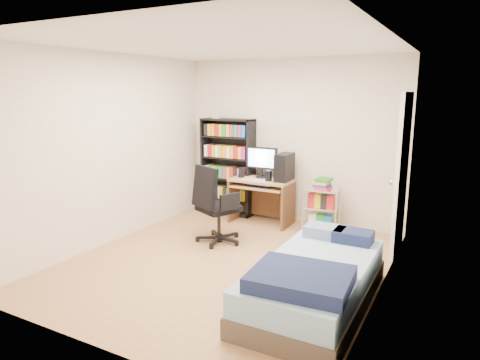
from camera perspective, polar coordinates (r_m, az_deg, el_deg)
The scene contains 7 objects.
room at distance 4.88m, azimuth -1.85°, elevation 2.84°, with size 3.58×4.08×2.58m.
media_shelf at distance 7.03m, azimuth -1.64°, elevation 1.94°, with size 0.89×0.30×1.64m.
computer_desk at distance 6.54m, azimuth 3.80°, elevation -0.41°, with size 0.93×0.54×1.17m.
office_chair at distance 5.76m, azimuth -3.22°, elevation -5.11°, with size 0.83×0.83×1.06m.
wire_cart at distance 6.25m, azimuth 10.83°, elevation -2.26°, with size 0.52×0.40×0.79m.
bed at distance 4.21m, azimuth 9.90°, elevation -13.19°, with size 0.96×1.91×0.54m.
door at distance 5.65m, azimuth 20.74°, elevation 0.73°, with size 0.12×0.80×2.00m.
Camera 1 is at (2.41, -4.17, 2.00)m, focal length 32.00 mm.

